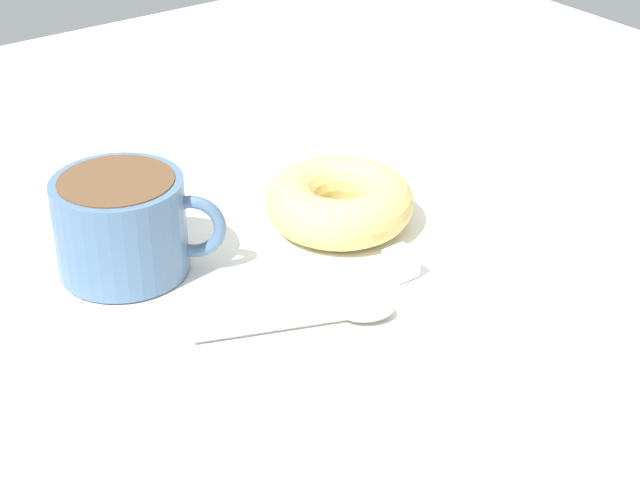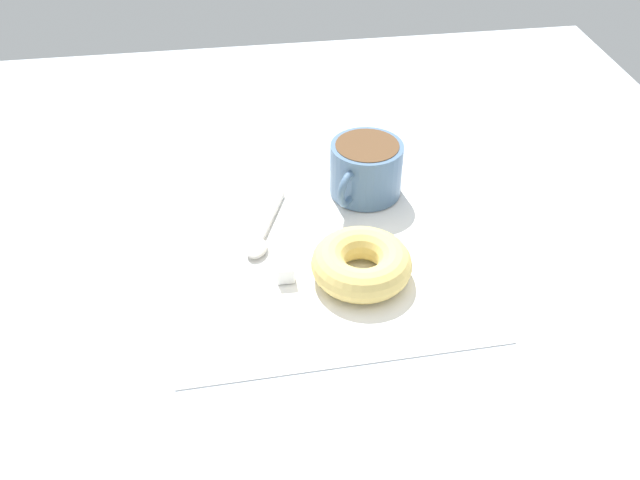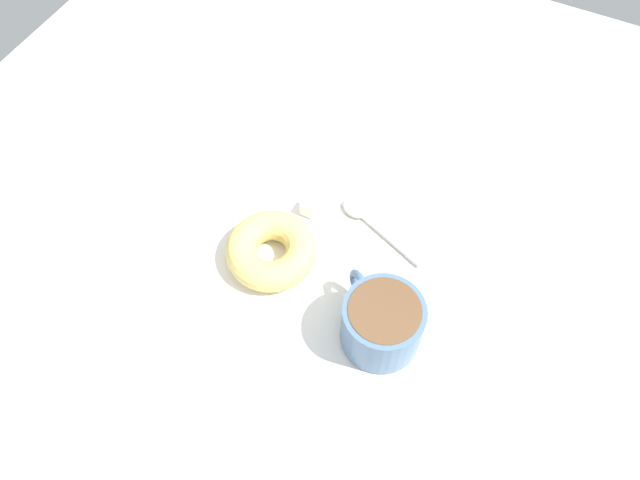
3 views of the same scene
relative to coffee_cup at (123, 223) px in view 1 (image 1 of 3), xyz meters
The scene contains 6 objects.
ground_plane 15.52cm from the coffee_cup, 38.68° to the right, with size 120.00×120.00×2.00cm, color #B2BCC6.
napkin 14.22cm from the coffee_cup, 33.54° to the right, with size 34.38×34.38×0.30cm, color white.
coffee_cup is the anchor object (origin of this frame).
donut 16.60cm from the coffee_cup, 12.66° to the right, with size 11.24×11.24×3.83cm, color #E5C66B.
spoon 16.70cm from the coffee_cup, 59.60° to the right, with size 13.04×6.22×0.90cm.
sugar_cube 19.56cm from the coffee_cup, 38.44° to the right, with size 1.92×1.92×1.92cm, color white.
Camera 1 is at (-38.46, -51.19, 39.82)cm, focal length 60.00 mm.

